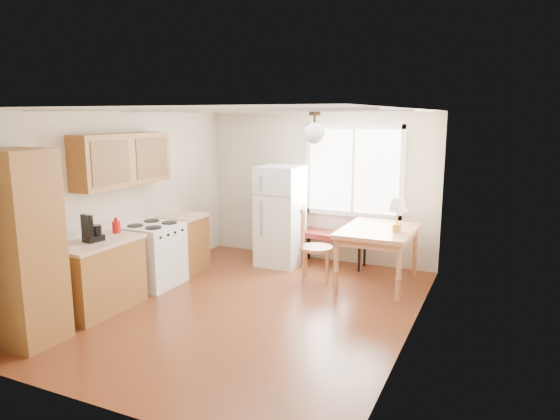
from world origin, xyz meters
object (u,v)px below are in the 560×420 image
Objects in this scene: dining_table at (378,235)px; chair at (309,239)px; refrigerator at (280,216)px; bench at (333,237)px.

dining_table is 1.20× the size of chair.
bench is at bearing 20.55° from refrigerator.
refrigerator is 1.47× the size of chair.
chair reaches higher than dining_table.
bench is at bearing 69.49° from chair.
dining_table is at bearing -10.42° from refrigerator.
dining_table is (0.89, -0.62, 0.25)m from bench.
dining_table is at bearing -0.15° from chair.
refrigerator is at bearing -150.94° from bench.
refrigerator reaches higher than chair.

